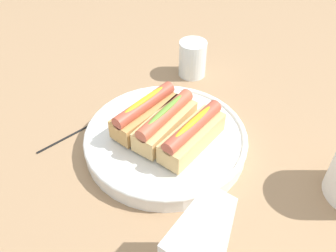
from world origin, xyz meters
The scene contains 7 objects.
ground_plane centered at (0.00, 0.00, 0.00)m, with size 2.40×2.40×0.00m, color #9E7A56.
serving_bowl centered at (0.02, 0.00, 0.02)m, with size 0.32×0.32×0.04m.
hotdog_front centered at (0.01, -0.05, 0.06)m, with size 0.16×0.09×0.06m.
hotdog_back centered at (0.02, 0.00, 0.06)m, with size 0.16×0.08×0.06m.
hotdog_side centered at (0.03, 0.06, 0.06)m, with size 0.16×0.09×0.06m.
water_glass centered at (-0.24, -0.04, 0.04)m, with size 0.07×0.07×0.09m.
chopstick_near centered at (0.04, -0.18, 0.00)m, with size 0.01×0.01×0.22m, color black.
Camera 1 is at (0.49, 0.20, 0.52)m, focal length 38.34 mm.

